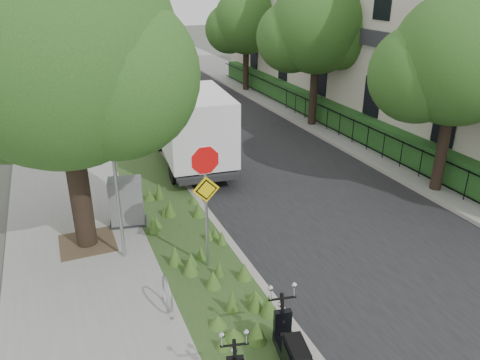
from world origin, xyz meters
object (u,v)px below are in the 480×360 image
Objects in this scene: scooter_far at (293,358)px; box_truck at (192,125)px; sign_assembly at (206,183)px; utility_cabinet at (126,202)px.

box_truck is (1.43, 10.47, 1.08)m from scooter_far.
box_truck is at bearing 82.24° from scooter_far.
box_truck is at bearing 75.76° from sign_assembly.
sign_assembly is 3.59m from utility_cabinet.
sign_assembly reaches higher than scooter_far.
utility_cabinet is (-3.10, -3.77, -0.84)m from box_truck.
scooter_far is at bearing -97.76° from box_truck.
box_truck reaches higher than utility_cabinet.
scooter_far is (0.27, -3.78, -1.80)m from sign_assembly.
sign_assembly is at bearing -104.24° from box_truck.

